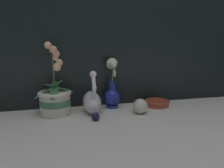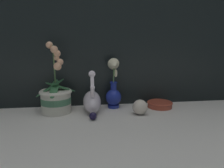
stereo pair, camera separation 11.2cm
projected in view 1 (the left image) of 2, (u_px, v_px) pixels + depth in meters
The scene contains 7 objects.
ground_plane at pixel (117, 121), 1.02m from camera, with size 2.80×2.80×0.00m, color beige.
orchid_potted_plant at pixel (55, 98), 1.10m from camera, with size 0.21×0.19×0.36m.
swan_figurine at pixel (92, 101), 1.13m from camera, with size 0.09×0.21×0.23m.
blue_vase at pixel (112, 90), 1.20m from camera, with size 0.09×0.11×0.28m.
glass_sphere at pixel (140, 106), 1.12m from camera, with size 0.08×0.08×0.08m.
amber_dish at pixel (157, 103), 1.25m from camera, with size 0.14×0.14×0.03m.
glass_bauble at pixel (96, 117), 1.02m from camera, with size 0.04×0.04×0.04m.
Camera 1 is at (-0.25, -0.94, 0.37)m, focal length 35.00 mm.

